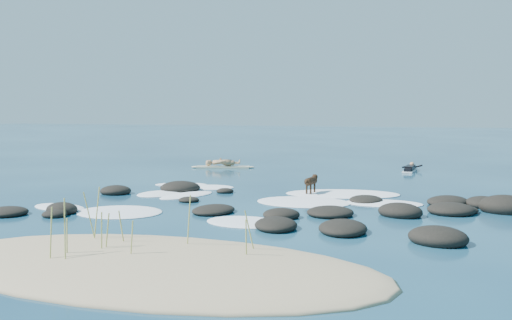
% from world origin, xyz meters
% --- Properties ---
extents(ground, '(160.00, 160.00, 0.00)m').
position_xyz_m(ground, '(0.00, 0.00, 0.00)').
color(ground, '#0A2642').
rests_on(ground, ground).
extents(sand_dune, '(9.00, 4.40, 0.60)m').
position_xyz_m(sand_dune, '(0.00, -8.20, 0.00)').
color(sand_dune, '#9E8966').
rests_on(sand_dune, ground).
extents(dune_grass, '(3.59, 1.92, 1.19)m').
position_xyz_m(dune_grass, '(-0.69, -7.98, 0.61)').
color(dune_grass, '#A3A851').
rests_on(dune_grass, ground).
extents(reef_rocks, '(14.49, 7.22, 0.65)m').
position_xyz_m(reef_rocks, '(1.90, -1.53, 0.10)').
color(reef_rocks, black).
rests_on(reef_rocks, ground).
extents(breaking_foam, '(11.36, 8.08, 0.12)m').
position_xyz_m(breaking_foam, '(-0.73, -0.23, 0.01)').
color(breaking_foam, white).
rests_on(breaking_foam, ground).
extents(standing_surfer_rig, '(3.11, 1.25, 1.80)m').
position_xyz_m(standing_surfer_rig, '(-5.32, 8.87, 0.71)').
color(standing_surfer_rig, beige).
rests_on(standing_surfer_rig, ground).
extents(paddling_surfer_rig, '(0.98, 2.20, 0.38)m').
position_xyz_m(paddling_surfer_rig, '(3.58, 10.14, 0.13)').
color(paddling_surfer_rig, silver).
rests_on(paddling_surfer_rig, ground).
extents(dog, '(0.37, 1.09, 0.69)m').
position_xyz_m(dog, '(0.80, 1.56, 0.46)').
color(dog, black).
rests_on(dog, ground).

